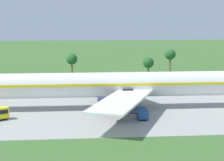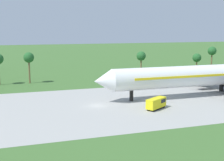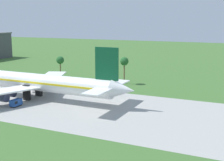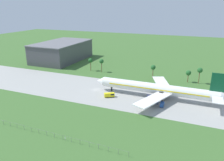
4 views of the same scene
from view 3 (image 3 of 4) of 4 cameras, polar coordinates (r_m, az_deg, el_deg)
jet_airliner at (r=111.90m, az=-15.03°, el=-0.17°), size 79.39×54.22×18.72m
baggage_tug at (r=102.35m, az=-17.21°, el=-3.91°), size 2.16×4.05×2.29m
palm_tree_row at (r=151.07m, az=-11.81°, el=3.81°), size 88.02×3.60×11.40m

